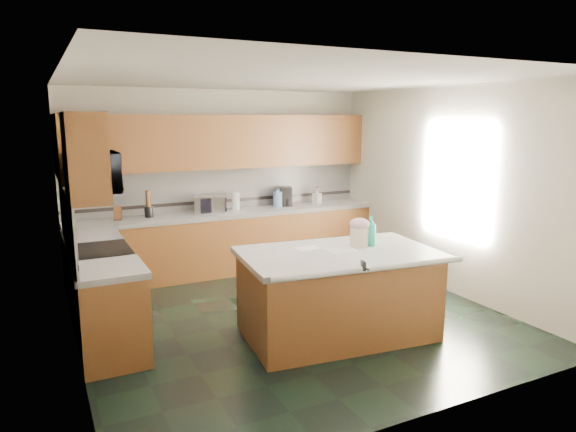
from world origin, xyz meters
TOP-DOWN VIEW (x-y plane):
  - floor at (0.00, 0.00)m, footprint 4.60×4.60m
  - ceiling at (0.00, 0.00)m, footprint 4.60×4.60m
  - wall_back at (0.00, 2.32)m, footprint 4.60×0.04m
  - wall_front at (0.00, -2.32)m, footprint 4.60×0.04m
  - wall_left at (-2.32, 0.00)m, footprint 0.04×4.60m
  - wall_right at (2.32, 0.00)m, footprint 0.04×4.60m
  - back_base_cab at (0.00, 2.00)m, footprint 4.60×0.60m
  - back_countertop at (0.00, 2.00)m, footprint 4.60×0.64m
  - back_upper_cab at (0.00, 2.13)m, footprint 4.60×0.33m
  - back_backsplash at (0.00, 2.29)m, footprint 4.60×0.02m
  - back_accent_band at (0.00, 2.28)m, footprint 4.60×0.01m
  - left_base_cab_rear at (-2.00, 1.29)m, footprint 0.60×0.82m
  - left_counter_rear at (-2.00, 1.29)m, footprint 0.64×0.82m
  - left_base_cab_front at (-2.00, -0.24)m, footprint 0.60×0.72m
  - left_counter_front at (-2.00, -0.24)m, footprint 0.64×0.72m
  - left_backsplash at (-2.29, 0.55)m, footprint 0.02×2.30m
  - left_accent_band at (-2.28, 0.55)m, footprint 0.01×2.30m
  - left_upper_cab_rear at (-2.13, 1.42)m, footprint 0.33×1.09m
  - left_upper_cab_front at (-2.13, -0.24)m, footprint 0.33×0.72m
  - range_body at (-2.00, 0.50)m, footprint 0.60×0.76m
  - range_oven_door at (-1.71, 0.50)m, footprint 0.02×0.68m
  - range_cooktop at (-2.00, 0.50)m, footprint 0.62×0.78m
  - range_handle at (-1.68, 0.50)m, footprint 0.02×0.66m
  - range_backguard at (-2.26, 0.50)m, footprint 0.06×0.76m
  - microwave at (-2.00, 0.50)m, footprint 0.50×0.73m
  - island_base at (0.22, -0.70)m, footprint 2.02×1.29m
  - island_top at (0.22, -0.70)m, footprint 2.13×1.40m
  - island_bullnose at (0.22, -1.29)m, footprint 2.01×0.28m
  - treat_jar at (0.53, -0.61)m, footprint 0.25×0.25m
  - treat_jar_lid at (0.53, -0.61)m, footprint 0.22×0.22m
  - treat_jar_knob at (0.53, -0.61)m, footprint 0.07×0.02m
  - treat_jar_knob_end_l at (0.49, -0.61)m, footprint 0.04×0.04m
  - treat_jar_knob_end_r at (0.57, -0.61)m, footprint 0.04×0.04m
  - soap_bottle_island at (0.66, -0.64)m, footprint 0.13×0.13m
  - paper_sheet_a at (0.26, -0.68)m, footprint 0.33×0.25m
  - paper_sheet_b at (-0.01, -0.45)m, footprint 0.25×0.19m
  - clamp_body at (0.13, -1.27)m, footprint 0.06×0.10m
  - clamp_handle at (0.13, -1.33)m, footprint 0.01×0.07m
  - knife_block at (-1.58, 2.05)m, footprint 0.13×0.16m
  - utensil_crock at (-1.16, 2.08)m, footprint 0.12×0.12m
  - utensil_bundle at (-1.16, 2.08)m, footprint 0.07×0.07m
  - toaster_oven at (-0.27, 2.05)m, footprint 0.51×0.45m
  - toaster_oven_door at (-0.27, 1.91)m, footprint 0.39×0.01m
  - paper_towel at (0.14, 2.10)m, footprint 0.12×0.12m
  - paper_towel_base at (0.14, 2.10)m, footprint 0.18×0.18m
  - water_jug at (0.82, 2.06)m, footprint 0.15×0.15m
  - water_jug_neck at (0.82, 2.06)m, footprint 0.07×0.07m
  - coffee_maker at (0.97, 2.08)m, footprint 0.23×0.24m
  - coffee_carafe at (0.97, 2.04)m, footprint 0.12×0.12m
  - soap_bottle_back at (1.52, 2.05)m, footprint 0.15×0.15m
  - soap_back_cap at (1.52, 2.05)m, footprint 0.02×0.02m
  - window_light_proxy at (2.29, -0.20)m, footprint 0.02×1.40m

SIDE VIEW (x-z plane):
  - floor at x=0.00m, z-range 0.00..0.00m
  - range_oven_door at x=-1.71m, z-range 0.12..0.68m
  - back_base_cab at x=0.00m, z-range 0.00..0.86m
  - left_base_cab_rear at x=-2.00m, z-range 0.00..0.86m
  - left_base_cab_front at x=-2.00m, z-range 0.00..0.86m
  - island_base at x=0.22m, z-range 0.00..0.86m
  - range_body at x=-2.00m, z-range 0.00..0.88m
  - range_handle at x=-1.68m, z-range 0.77..0.79m
  - back_countertop at x=0.00m, z-range 0.86..0.92m
  - left_counter_rear at x=-2.00m, z-range 0.86..0.92m
  - left_counter_front at x=-2.00m, z-range 0.86..0.92m
  - island_top at x=0.22m, z-range 0.86..0.92m
  - island_bullnose at x=0.22m, z-range 0.86..0.92m
  - range_cooktop at x=-2.00m, z-range 0.88..0.92m
  - clamp_handle at x=0.13m, z-range 0.90..0.92m
  - paper_sheet_a at x=0.26m, z-range 0.92..0.92m
  - paper_sheet_b at x=-0.01m, z-range 0.92..0.92m
  - paper_towel_base at x=0.14m, z-range 0.92..0.93m
  - clamp_body at x=0.13m, z-range 0.89..0.97m
  - coffee_carafe at x=0.97m, z-range 0.92..1.04m
  - utensil_crock at x=-1.16m, z-range 0.92..1.07m
  - knife_block at x=-1.58m, z-range 0.91..1.12m
  - range_backguard at x=-2.26m, z-range 0.93..1.11m
  - treat_jar at x=0.53m, z-range 0.92..1.13m
  - back_accent_band at x=0.00m, z-range 1.02..1.06m
  - left_accent_band at x=-2.28m, z-range 1.02..1.06m
  - water_jug at x=0.82m, z-range 0.92..1.16m
  - soap_bottle_back at x=1.52m, z-range 0.92..1.17m
  - toaster_oven at x=-0.27m, z-range 0.92..1.17m
  - toaster_oven_door at x=-0.27m, z-range 0.94..1.15m
  - paper_towel at x=0.14m, z-range 0.92..1.18m
  - coffee_maker at x=0.97m, z-range 0.92..1.22m
  - soap_bottle_island at x=0.66m, z-range 0.92..1.25m
  - treat_jar_lid at x=0.53m, z-range 1.09..1.23m
  - water_jug_neck at x=0.82m, z-range 1.16..1.20m
  - soap_back_cap at x=1.52m, z-range 1.17..1.20m
  - utensil_bundle at x=-1.16m, z-range 1.07..1.30m
  - treat_jar_knob at x=0.53m, z-range 1.20..1.22m
  - treat_jar_knob_end_l at x=0.49m, z-range 1.19..1.23m
  - treat_jar_knob_end_r at x=0.57m, z-range 1.19..1.23m
  - back_backsplash at x=0.00m, z-range 0.92..1.55m
  - left_backsplash at x=-2.29m, z-range 0.92..1.55m
  - wall_back at x=0.00m, z-range 0.00..2.70m
  - wall_front at x=0.00m, z-range 0.00..2.70m
  - wall_left at x=-2.32m, z-range 0.00..2.70m
  - wall_right at x=2.32m, z-range 0.00..2.70m
  - window_light_proxy at x=2.29m, z-range 0.95..2.05m
  - microwave at x=-2.00m, z-range 1.53..1.94m
  - back_upper_cab at x=0.00m, z-range 1.55..2.33m
  - left_upper_cab_rear at x=-2.13m, z-range 1.55..2.33m
  - left_upper_cab_front at x=-2.13m, z-range 1.55..2.33m
  - ceiling at x=0.00m, z-range 2.70..2.70m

